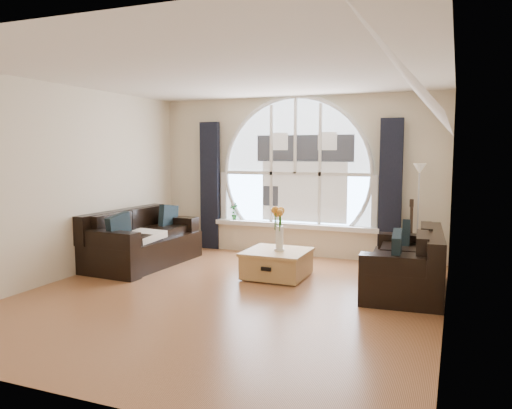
# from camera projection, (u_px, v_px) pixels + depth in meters

# --- Properties ---
(ground) EXTENTS (5.00, 5.50, 0.01)m
(ground) POSITION_uv_depth(u_px,v_px,m) (229.00, 296.00, 6.19)
(ground) COLOR brown
(ground) RESTS_ON ground
(ceiling) EXTENTS (5.00, 5.50, 0.01)m
(ceiling) POSITION_uv_depth(u_px,v_px,m) (228.00, 74.00, 5.89)
(ceiling) COLOR silver
(ceiling) RESTS_ON ground
(wall_back) EXTENTS (5.00, 0.01, 2.70)m
(wall_back) POSITION_uv_depth(u_px,v_px,m) (296.00, 176.00, 8.58)
(wall_back) COLOR beige
(wall_back) RESTS_ON ground
(wall_front) EXTENTS (5.00, 0.01, 2.70)m
(wall_front) POSITION_uv_depth(u_px,v_px,m) (62.00, 215.00, 3.51)
(wall_front) COLOR beige
(wall_front) RESTS_ON ground
(wall_left) EXTENTS (0.01, 5.50, 2.70)m
(wall_left) POSITION_uv_depth(u_px,v_px,m) (66.00, 182.00, 6.97)
(wall_left) COLOR beige
(wall_left) RESTS_ON ground
(wall_right) EXTENTS (0.01, 5.50, 2.70)m
(wall_right) POSITION_uv_depth(u_px,v_px,m) (449.00, 194.00, 5.11)
(wall_right) COLOR beige
(wall_right) RESTS_ON ground
(attic_slope) EXTENTS (0.92, 5.50, 0.72)m
(attic_slope) POSITION_uv_depth(u_px,v_px,m) (422.00, 96.00, 5.11)
(attic_slope) COLOR silver
(attic_slope) RESTS_ON ground
(arched_window) EXTENTS (2.60, 0.06, 2.15)m
(arched_window) POSITION_uv_depth(u_px,v_px,m) (296.00, 160.00, 8.52)
(arched_window) COLOR silver
(arched_window) RESTS_ON wall_back
(window_sill) EXTENTS (2.90, 0.22, 0.08)m
(window_sill) POSITION_uv_depth(u_px,v_px,m) (294.00, 225.00, 8.58)
(window_sill) COLOR white
(window_sill) RESTS_ON wall_back
(window_frame) EXTENTS (2.76, 0.08, 2.15)m
(window_frame) POSITION_uv_depth(u_px,v_px,m) (295.00, 160.00, 8.49)
(window_frame) COLOR white
(window_frame) RESTS_ON wall_back
(neighbor_house) EXTENTS (1.70, 0.02, 1.50)m
(neighbor_house) POSITION_uv_depth(u_px,v_px,m) (304.00, 168.00, 8.46)
(neighbor_house) COLOR silver
(neighbor_house) RESTS_ON wall_back
(curtain_left) EXTENTS (0.35, 0.12, 2.30)m
(curtain_left) POSITION_uv_depth(u_px,v_px,m) (210.00, 186.00, 9.08)
(curtain_left) COLOR black
(curtain_left) RESTS_ON ground
(curtain_right) EXTENTS (0.35, 0.12, 2.30)m
(curtain_right) POSITION_uv_depth(u_px,v_px,m) (390.00, 191.00, 7.89)
(curtain_right) COLOR black
(curtain_right) RESTS_ON ground
(sofa_left) EXTENTS (1.07, 1.98, 0.86)m
(sofa_left) POSITION_uv_depth(u_px,v_px,m) (143.00, 239.00, 7.84)
(sofa_left) COLOR black
(sofa_left) RESTS_ON ground
(sofa_right) EXTENTS (1.00, 1.83, 0.79)m
(sofa_right) POSITION_uv_depth(u_px,v_px,m) (405.00, 260.00, 6.38)
(sofa_right) COLOR black
(sofa_right) RESTS_ON ground
(coffee_chest) EXTENTS (0.88, 0.88, 0.43)m
(coffee_chest) POSITION_uv_depth(u_px,v_px,m) (277.00, 262.00, 7.08)
(coffee_chest) COLOR #A47C45
(coffee_chest) RESTS_ON ground
(throw_blanket) EXTENTS (0.62, 0.62, 0.10)m
(throw_blanket) POSITION_uv_depth(u_px,v_px,m) (142.00, 236.00, 7.55)
(throw_blanket) COLOR silver
(throw_blanket) RESTS_ON sofa_left
(vase_flowers) EXTENTS (0.24, 0.24, 0.70)m
(vase_flowers) POSITION_uv_depth(u_px,v_px,m) (279.00, 223.00, 7.01)
(vase_flowers) COLOR white
(vase_flowers) RESTS_ON coffee_chest
(floor_lamp) EXTENTS (0.24, 0.24, 1.60)m
(floor_lamp) POSITION_uv_depth(u_px,v_px,m) (418.00, 216.00, 7.62)
(floor_lamp) COLOR #B2B2B2
(floor_lamp) RESTS_ON ground
(guitar) EXTENTS (0.38, 0.28, 1.06)m
(guitar) POSITION_uv_depth(u_px,v_px,m) (411.00, 233.00, 7.71)
(guitar) COLOR olive
(guitar) RESTS_ON ground
(potted_plant) EXTENTS (0.18, 0.15, 0.31)m
(potted_plant) POSITION_uv_depth(u_px,v_px,m) (234.00, 211.00, 8.98)
(potted_plant) COLOR #1E6023
(potted_plant) RESTS_ON window_sill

